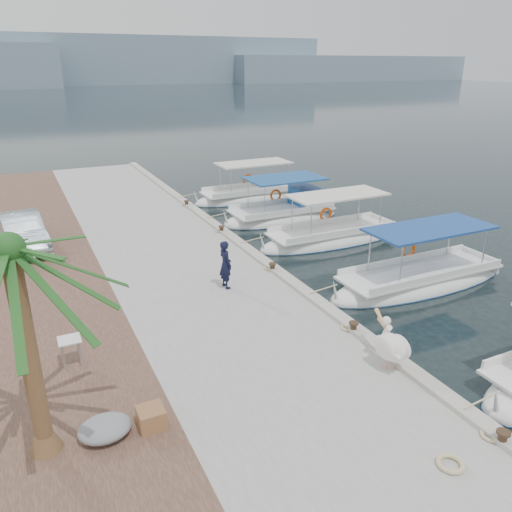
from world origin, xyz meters
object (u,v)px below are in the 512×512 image
at_px(date_palm, 9,250).
at_px(fishing_caique_d, 283,216).
at_px(fishing_caique_b, 419,282).
at_px(pelican, 391,346).
at_px(fishing_caique_e, 251,197).
at_px(parked_car, 23,232).
at_px(fishing_caique_c, 332,239).
at_px(fisherman, 225,264).

bearing_deg(date_palm, fishing_caique_d, 46.35).
bearing_deg(fishing_caique_b, pelican, -139.55).
bearing_deg(fishing_caique_e, fishing_caique_b, -88.83).
height_order(fishing_caique_d, parked_car, fishing_caique_d).
distance_m(fishing_caique_d, parked_car, 12.51).
height_order(fishing_caique_c, fishing_caique_e, same).
relative_size(fishing_caique_b, pelican, 4.90).
bearing_deg(fishing_caique_b, fishing_caique_c, 91.87).
relative_size(fishing_caique_c, fishing_caique_d, 1.13).
distance_m(fishing_caique_d, fishing_caique_e, 4.48).
bearing_deg(pelican, fishing_caique_b, 40.45).
height_order(fisherman, date_palm, date_palm).
bearing_deg(pelican, fisherman, 106.29).
relative_size(fisherman, date_palm, 0.32).
bearing_deg(fishing_caique_d, fishing_caique_e, 87.09).
height_order(pelican, fisherman, fisherman).
relative_size(fishing_caique_c, fisherman, 4.45).
xyz_separation_m(fishing_caique_c, pelican, (-4.92, -9.85, 1.01)).
relative_size(fishing_caique_d, parked_car, 1.52).
height_order(fishing_caique_b, fishing_caique_e, same).
distance_m(fishing_caique_b, fisherman, 7.31).
distance_m(fishing_caique_b, date_palm, 14.39).
bearing_deg(date_palm, parked_car, 89.29).
xyz_separation_m(pelican, fisherman, (-1.84, 6.30, 0.20)).
bearing_deg(fisherman, parked_car, 34.80).
distance_m(fishing_caique_b, pelican, 6.77).
relative_size(fishing_caique_b, fisherman, 4.66).
xyz_separation_m(fishing_caique_e, fisherman, (-6.65, -12.10, 1.22)).
bearing_deg(fishing_caique_d, parked_car, -178.37).
relative_size(fishing_caique_e, pelican, 4.54).
distance_m(fishing_caique_e, date_palm, 22.35).
xyz_separation_m(fishing_caique_b, parked_car, (-12.97, 9.22, 1.09)).
bearing_deg(fishing_caique_c, parked_car, 163.78).
distance_m(fishing_caique_b, fishing_caique_d, 9.59).
bearing_deg(date_palm, pelican, -4.96).
xyz_separation_m(fishing_caique_c, fishing_caique_d, (-0.33, 4.08, 0.07)).
bearing_deg(fishing_caique_e, parked_car, -159.17).
bearing_deg(fishing_caique_e, fishing_caique_c, -89.28).
bearing_deg(pelican, fishing_caique_e, 75.35).
height_order(date_palm, parked_car, date_palm).
height_order(fishing_caique_d, pelican, fishing_caique_d).
distance_m(fishing_caique_b, parked_car, 15.96).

